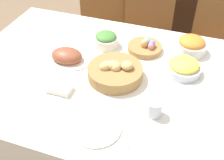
{
  "coord_description": "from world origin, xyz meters",
  "views": [
    {
      "loc": [
        0.36,
        -1.15,
        1.78
      ],
      "look_at": [
        -0.0,
        -0.09,
        0.81
      ],
      "focal_mm": 45.0,
      "sensor_mm": 36.0,
      "label": 1
    }
  ],
  "objects_px": {
    "chair_far_center": "(146,35)",
    "chair_far_left": "(98,26)",
    "sideboard": "(195,8)",
    "drinking_cup": "(154,108)",
    "pineapple_bowl": "(184,67)",
    "fork": "(68,120)",
    "spoon": "(132,138)",
    "ham_platter": "(67,57)",
    "dinner_plate": "(96,127)",
    "butter_dish": "(59,88)",
    "carrot_bowl": "(191,45)",
    "green_salad_bowl": "(106,40)",
    "chair_far_right": "(213,47)",
    "knife": "(126,136)",
    "egg_basket": "(145,47)",
    "bread_basket": "(115,72)"
  },
  "relations": [
    {
      "from": "drinking_cup",
      "to": "ham_platter",
      "type": "bearing_deg",
      "value": 156.16
    },
    {
      "from": "bread_basket",
      "to": "drinking_cup",
      "type": "bearing_deg",
      "value": -37.42
    },
    {
      "from": "chair_far_center",
      "to": "drinking_cup",
      "type": "height_order",
      "value": "chair_far_center"
    },
    {
      "from": "pineapple_bowl",
      "to": "spoon",
      "type": "relative_size",
      "value": 1.14
    },
    {
      "from": "knife",
      "to": "butter_dish",
      "type": "bearing_deg",
      "value": 153.64
    },
    {
      "from": "knife",
      "to": "chair_far_right",
      "type": "bearing_deg",
      "value": 70.91
    },
    {
      "from": "bread_basket",
      "to": "ham_platter",
      "type": "height_order",
      "value": "bread_basket"
    },
    {
      "from": "chair_far_left",
      "to": "ham_platter",
      "type": "distance_m",
      "value": 0.94
    },
    {
      "from": "chair_far_center",
      "to": "green_salad_bowl",
      "type": "xyz_separation_m",
      "value": [
        -0.12,
        -0.65,
        0.31
      ]
    },
    {
      "from": "bread_basket",
      "to": "knife",
      "type": "relative_size",
      "value": 1.74
    },
    {
      "from": "fork",
      "to": "bread_basket",
      "type": "bearing_deg",
      "value": 69.73
    },
    {
      "from": "drinking_cup",
      "to": "butter_dish",
      "type": "xyz_separation_m",
      "value": [
        -0.5,
        0.0,
        -0.03
      ]
    },
    {
      "from": "sideboard",
      "to": "bread_basket",
      "type": "bearing_deg",
      "value": -100.38
    },
    {
      "from": "bread_basket",
      "to": "green_salad_bowl",
      "type": "bearing_deg",
      "value": 118.9
    },
    {
      "from": "chair_far_center",
      "to": "knife",
      "type": "bearing_deg",
      "value": -87.82
    },
    {
      "from": "sideboard",
      "to": "chair_far_left",
      "type": "bearing_deg",
      "value": -136.39
    },
    {
      "from": "spoon",
      "to": "sideboard",
      "type": "bearing_deg",
      "value": 91.05
    },
    {
      "from": "egg_basket",
      "to": "drinking_cup",
      "type": "bearing_deg",
      "value": -71.78
    },
    {
      "from": "carrot_bowl",
      "to": "butter_dish",
      "type": "bearing_deg",
      "value": -135.73
    },
    {
      "from": "knife",
      "to": "butter_dish",
      "type": "xyz_separation_m",
      "value": [
        -0.42,
        0.17,
        0.01
      ]
    },
    {
      "from": "pineapple_bowl",
      "to": "fork",
      "type": "bearing_deg",
      "value": -130.39
    },
    {
      "from": "chair_far_right",
      "to": "spoon",
      "type": "height_order",
      "value": "chair_far_right"
    },
    {
      "from": "dinner_plate",
      "to": "drinking_cup",
      "type": "bearing_deg",
      "value": 36.75
    },
    {
      "from": "sideboard",
      "to": "dinner_plate",
      "type": "xyz_separation_m",
      "value": [
        -0.27,
        -2.05,
        0.31
      ]
    },
    {
      "from": "dinner_plate",
      "to": "chair_far_center",
      "type": "bearing_deg",
      "value": 92.85
    },
    {
      "from": "green_salad_bowl",
      "to": "chair_far_left",
      "type": "bearing_deg",
      "value": 115.67
    },
    {
      "from": "ham_platter",
      "to": "fork",
      "type": "xyz_separation_m",
      "value": [
        0.21,
        -0.43,
        -0.03
      ]
    },
    {
      "from": "chair_far_center",
      "to": "carrot_bowl",
      "type": "relative_size",
      "value": 5.05
    },
    {
      "from": "knife",
      "to": "drinking_cup",
      "type": "relative_size",
      "value": 2.08
    },
    {
      "from": "dinner_plate",
      "to": "butter_dish",
      "type": "xyz_separation_m",
      "value": [
        -0.27,
        0.17,
        0.01
      ]
    },
    {
      "from": "chair_far_center",
      "to": "spoon",
      "type": "xyz_separation_m",
      "value": [
        0.24,
        -1.31,
        0.27
      ]
    },
    {
      "from": "spoon",
      "to": "chair_far_center",
      "type": "bearing_deg",
      "value": 104.18
    },
    {
      "from": "ham_platter",
      "to": "butter_dish",
      "type": "distance_m",
      "value": 0.27
    },
    {
      "from": "fork",
      "to": "pineapple_bowl",
      "type": "bearing_deg",
      "value": 45.74
    },
    {
      "from": "dinner_plate",
      "to": "butter_dish",
      "type": "relative_size",
      "value": 1.77
    },
    {
      "from": "bread_basket",
      "to": "green_salad_bowl",
      "type": "relative_size",
      "value": 1.95
    },
    {
      "from": "chair_far_right",
      "to": "butter_dish",
      "type": "distance_m",
      "value": 1.4
    },
    {
      "from": "chair_far_center",
      "to": "chair_far_left",
      "type": "distance_m",
      "value": 0.44
    },
    {
      "from": "sideboard",
      "to": "spoon",
      "type": "xyz_separation_m",
      "value": [
        -0.1,
        -2.05,
        0.31
      ]
    },
    {
      "from": "carrot_bowl",
      "to": "dinner_plate",
      "type": "relative_size",
      "value": 0.79
    },
    {
      "from": "chair_far_center",
      "to": "spoon",
      "type": "relative_size",
      "value": 5.46
    },
    {
      "from": "sideboard",
      "to": "drinking_cup",
      "type": "bearing_deg",
      "value": -91.35
    },
    {
      "from": "egg_basket",
      "to": "fork",
      "type": "xyz_separation_m",
      "value": [
        -0.2,
        -0.69,
        -0.02
      ]
    },
    {
      "from": "carrot_bowl",
      "to": "green_salad_bowl",
      "type": "bearing_deg",
      "value": -168.32
    },
    {
      "from": "sideboard",
      "to": "ham_platter",
      "type": "height_order",
      "value": "sideboard"
    },
    {
      "from": "carrot_bowl",
      "to": "chair_far_right",
      "type": "bearing_deg",
      "value": 72.72
    },
    {
      "from": "fork",
      "to": "butter_dish",
      "type": "relative_size",
      "value": 1.3
    },
    {
      "from": "pineapple_bowl",
      "to": "fork",
      "type": "xyz_separation_m",
      "value": [
        -0.46,
        -0.54,
        -0.04
      ]
    },
    {
      "from": "chair_far_center",
      "to": "pineapple_bowl",
      "type": "bearing_deg",
      "value": -70.53
    },
    {
      "from": "drinking_cup",
      "to": "chair_far_center",
      "type": "bearing_deg",
      "value": 104.53
    }
  ]
}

